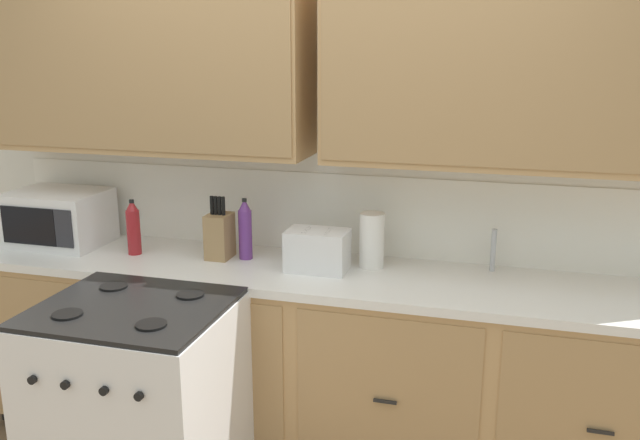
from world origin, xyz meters
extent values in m
cube|color=silver|center=(0.00, 0.62, 1.28)|extent=(4.59, 0.05, 2.55)
cube|color=white|center=(0.00, 0.60, 1.14)|extent=(3.39, 0.01, 0.40)
cube|color=tan|center=(-0.87, 0.43, 1.91)|extent=(1.65, 0.34, 0.95)
cube|color=#A58052|center=(-0.87, 0.26, 1.91)|extent=(1.61, 0.01, 0.89)
cube|color=tan|center=(0.87, 0.43, 1.91)|extent=(1.65, 0.34, 0.95)
cube|color=#A58052|center=(0.87, 0.26, 1.91)|extent=(1.61, 0.01, 0.89)
cube|color=black|center=(0.00, 0.33, 0.05)|extent=(3.32, 0.48, 0.10)
cube|color=tan|center=(0.00, 0.30, 0.50)|extent=(3.39, 0.60, 0.80)
cube|color=#A88354|center=(-1.27, 0.00, 0.50)|extent=(0.78, 0.01, 0.73)
cube|color=black|center=(-1.27, -0.02, 0.49)|extent=(0.10, 0.01, 0.01)
cube|color=#A88354|center=(-0.42, 0.00, 0.50)|extent=(0.78, 0.01, 0.73)
cube|color=black|center=(-0.42, -0.02, 0.49)|extent=(0.10, 0.01, 0.01)
cube|color=#A88354|center=(0.42, 0.00, 0.50)|extent=(0.78, 0.01, 0.73)
cube|color=black|center=(0.42, -0.02, 0.49)|extent=(0.10, 0.01, 0.01)
cube|color=#A88354|center=(1.27, 0.00, 0.50)|extent=(0.78, 0.01, 0.73)
cube|color=black|center=(1.27, -0.02, 0.49)|extent=(0.10, 0.01, 0.01)
cube|color=white|center=(0.00, 0.30, 0.92)|extent=(3.42, 0.63, 0.04)
cube|color=#A8AAAF|center=(0.82, 0.33, 0.92)|extent=(0.56, 0.38, 0.02)
cube|color=white|center=(-0.56, -0.33, 0.46)|extent=(0.76, 0.66, 0.92)
cube|color=black|center=(-0.56, -0.33, 0.93)|extent=(0.74, 0.65, 0.02)
cylinder|color=black|center=(-0.74, -0.49, 0.94)|extent=(0.12, 0.12, 0.01)
cylinder|color=black|center=(-0.38, -0.49, 0.94)|extent=(0.12, 0.12, 0.01)
cylinder|color=black|center=(-0.74, -0.17, 0.94)|extent=(0.12, 0.12, 0.01)
cylinder|color=black|center=(-0.38, -0.17, 0.94)|extent=(0.12, 0.12, 0.01)
cylinder|color=black|center=(-0.78, -0.67, 0.75)|extent=(0.03, 0.02, 0.03)
cylinder|color=black|center=(-0.64, -0.67, 0.75)|extent=(0.03, 0.02, 0.03)
cylinder|color=black|center=(-0.48, -0.67, 0.75)|extent=(0.03, 0.02, 0.03)
cylinder|color=black|center=(-0.34, -0.67, 0.75)|extent=(0.03, 0.02, 0.03)
cube|color=white|center=(-1.38, 0.35, 1.08)|extent=(0.48, 0.36, 0.28)
cube|color=black|center=(-1.42, 0.17, 1.08)|extent=(0.31, 0.01, 0.19)
cube|color=#28282D|center=(-1.22, 0.17, 1.08)|extent=(0.10, 0.01, 0.19)
cube|color=white|center=(0.04, 0.30, 1.03)|extent=(0.28, 0.18, 0.19)
cube|color=black|center=(-0.01, 0.30, 1.12)|extent=(0.02, 0.13, 0.01)
cube|color=black|center=(0.09, 0.30, 1.12)|extent=(0.02, 0.13, 0.01)
cube|color=#9C794E|center=(-0.47, 0.35, 1.05)|extent=(0.11, 0.14, 0.22)
cylinder|color=black|center=(-0.50, 0.34, 1.20)|extent=(0.02, 0.02, 0.09)
cylinder|color=black|center=(-0.48, 0.34, 1.20)|extent=(0.02, 0.02, 0.09)
cylinder|color=black|center=(-0.46, 0.34, 1.20)|extent=(0.02, 0.02, 0.09)
cylinder|color=black|center=(-0.44, 0.34, 1.20)|extent=(0.02, 0.02, 0.09)
cylinder|color=#B2B5BA|center=(0.82, 0.51, 1.04)|extent=(0.02, 0.02, 0.20)
cylinder|color=white|center=(0.27, 0.42, 1.07)|extent=(0.12, 0.12, 0.26)
cylinder|color=#663384|center=(-0.35, 0.38, 1.06)|extent=(0.07, 0.07, 0.24)
cone|color=#663384|center=(-0.35, 0.38, 1.21)|extent=(0.06, 0.06, 0.06)
cylinder|color=black|center=(-0.35, 0.38, 1.23)|extent=(0.02, 0.02, 0.02)
cylinder|color=maroon|center=(-0.91, 0.30, 1.05)|extent=(0.07, 0.07, 0.22)
cone|color=maroon|center=(-0.91, 0.30, 1.18)|extent=(0.06, 0.06, 0.06)
cylinder|color=black|center=(-0.91, 0.30, 1.20)|extent=(0.02, 0.02, 0.02)
camera|label=1|loc=(0.85, -2.55, 1.95)|focal=37.92mm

